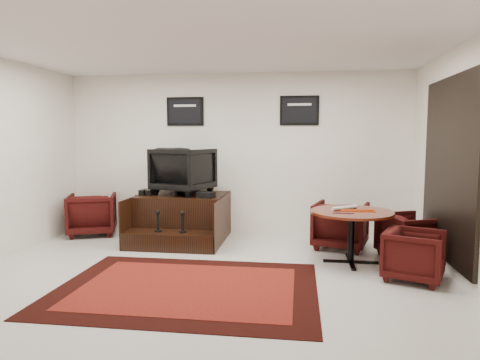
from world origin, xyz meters
name	(u,v)px	position (x,y,z in m)	size (l,w,h in m)	color
ground	(206,278)	(0.00, 0.00, 0.00)	(6.00, 6.00, 0.00)	beige
room_shell	(240,130)	(0.41, 0.12, 1.79)	(6.02, 5.02, 2.81)	white
area_rug	(187,288)	(-0.13, -0.38, 0.01)	(2.91, 2.18, 0.01)	black
shine_podium	(182,219)	(-0.81, 1.86, 0.34)	(1.45, 1.49, 0.75)	black
shine_chair	(184,168)	(-0.81, 2.01, 1.18)	(0.84, 0.79, 0.86)	black
shoes_pair	(147,192)	(-1.38, 1.80, 0.79)	(0.23, 0.26, 0.09)	black
polish_kit	(206,195)	(-0.35, 1.61, 0.79)	(0.26, 0.18, 0.09)	black
umbrella_black	(130,216)	(-1.69, 1.78, 0.39)	(0.29, 0.11, 0.77)	black
umbrella_hooked	(134,214)	(-1.63, 1.84, 0.41)	(0.31, 0.12, 0.82)	black
armchair_side	(92,212)	(-2.46, 1.99, 0.40)	(0.77, 0.72, 0.79)	black
meeting_table	(352,217)	(1.82, 0.87, 0.63)	(1.09, 1.09, 0.71)	#4A130A
table_chair_back	(341,223)	(1.75, 1.65, 0.39)	(0.76, 0.71, 0.78)	black
table_chair_window	(409,234)	(2.65, 1.22, 0.35)	(0.68, 0.64, 0.70)	black
table_chair_corner	(414,253)	(2.48, 0.26, 0.33)	(0.65, 0.61, 0.67)	black
paper_roll	(345,208)	(1.73, 0.97, 0.74)	(0.05, 0.05, 0.42)	silver
table_clutter	(356,211)	(1.86, 0.85, 0.72)	(0.57, 0.34, 0.01)	#E2470C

